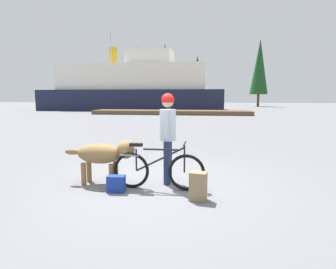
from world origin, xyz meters
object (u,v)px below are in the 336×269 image
at_px(sailboat_moored, 113,107).
at_px(dog, 104,154).
at_px(ferry_boat, 135,89).
at_px(backpack, 198,186).
at_px(person_cyclist, 168,129).
at_px(handbag_pannier, 116,184).
at_px(bicycle, 158,170).

bearing_deg(sailboat_moored, dog, -70.77).
xyz_separation_m(ferry_boat, sailboat_moored, (-2.22, -2.69, -2.32)).
bearing_deg(dog, backpack, -18.07).
height_order(person_cyclist, dog, person_cyclist).
relative_size(backpack, handbag_pannier, 1.52).
height_order(handbag_pannier, ferry_boat, ferry_boat).
height_order(person_cyclist, handbag_pannier, person_cyclist).
bearing_deg(backpack, person_cyclist, 126.22).
xyz_separation_m(backpack, ferry_boat, (-9.69, 32.02, 2.60)).
xyz_separation_m(dog, ferry_boat, (-7.79, 31.40, 2.23)).
height_order(backpack, ferry_boat, ferry_boat).
height_order(person_cyclist, backpack, person_cyclist).
bearing_deg(bicycle, dog, 171.90).
distance_m(person_cyclist, sailboat_moored, 30.60).
bearing_deg(bicycle, backpack, -30.58).
bearing_deg(dog, sailboat_moored, 109.23).
xyz_separation_m(person_cyclist, sailboat_moored, (-11.26, 28.44, -0.58)).
xyz_separation_m(handbag_pannier, sailboat_moored, (-10.41, 29.13, 0.37)).
distance_m(backpack, handbag_pannier, 1.52).
distance_m(bicycle, handbag_pannier, 0.80).
xyz_separation_m(bicycle, sailboat_moored, (-11.13, 28.87, 0.14)).
distance_m(person_cyclist, ferry_boat, 32.47).
xyz_separation_m(person_cyclist, backpack, (0.65, -0.88, -0.86)).
distance_m(bicycle, dog, 1.15).
height_order(bicycle, sailboat_moored, sailboat_moored).
relative_size(person_cyclist, ferry_boat, 0.08).
bearing_deg(handbag_pannier, backpack, -7.36).
distance_m(handbag_pannier, sailboat_moored, 30.93).
bearing_deg(handbag_pannier, bicycle, 20.02).
bearing_deg(person_cyclist, backpack, -53.78).
distance_m(bicycle, ferry_boat, 32.89).
relative_size(bicycle, person_cyclist, 0.96).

